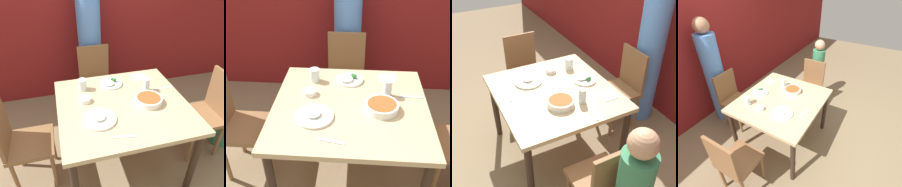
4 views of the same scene
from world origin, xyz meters
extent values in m
plane|color=#847051|center=(0.00, 0.00, 0.00)|extent=(10.00, 10.00, 0.00)
cube|color=tan|center=(0.00, 0.00, 0.73)|extent=(1.13, 1.05, 0.04)
cylinder|color=#332319|center=(-0.50, 0.47, 0.35)|extent=(0.06, 0.06, 0.71)
cylinder|color=#332319|center=(0.50, 0.47, 0.35)|extent=(0.06, 0.06, 0.71)
cube|color=brown|center=(-0.07, 0.80, 0.45)|extent=(0.40, 0.40, 0.04)
cube|color=brown|center=(-0.07, 0.98, 0.69)|extent=(0.38, 0.03, 0.44)
cylinder|color=brown|center=(-0.24, 0.63, 0.21)|extent=(0.04, 0.04, 0.43)
cylinder|color=brown|center=(0.09, 0.63, 0.21)|extent=(0.04, 0.04, 0.43)
cylinder|color=brown|center=(-0.24, 0.96, 0.21)|extent=(0.04, 0.04, 0.43)
cylinder|color=brown|center=(0.09, 0.96, 0.21)|extent=(0.04, 0.04, 0.43)
cylinder|color=brown|center=(0.67, 0.13, 0.21)|extent=(0.04, 0.04, 0.43)
cylinder|color=brown|center=(0.67, -0.20, 0.21)|extent=(0.04, 0.04, 0.43)
cube|color=brown|center=(-0.83, 0.03, 0.45)|extent=(0.40, 0.40, 0.04)
cylinder|color=brown|center=(-0.67, -0.14, 0.21)|extent=(0.04, 0.04, 0.43)
cylinder|color=brown|center=(-0.67, 0.19, 0.21)|extent=(0.04, 0.04, 0.43)
cylinder|color=brown|center=(-1.00, -0.14, 0.21)|extent=(0.04, 0.04, 0.43)
cylinder|color=brown|center=(-1.00, 0.19, 0.21)|extent=(0.04, 0.04, 0.43)
cylinder|color=#5184D1|center=(-0.07, 1.18, 0.73)|extent=(0.29, 0.29, 1.46)
cylinder|color=white|center=(0.22, -0.05, 0.78)|extent=(0.24, 0.24, 0.06)
cylinder|color=#BC5123|center=(0.22, -0.05, 0.80)|extent=(0.21, 0.21, 0.01)
cylinder|color=white|center=(-0.02, 0.33, 0.76)|extent=(0.22, 0.22, 0.02)
ellipsoid|color=white|center=(-0.04, 0.31, 0.78)|extent=(0.11, 0.11, 0.03)
cone|color=orange|center=(-0.04, 0.34, 0.78)|extent=(0.02, 0.02, 0.03)
sphere|color=#2D702D|center=(0.02, 0.35, 0.79)|extent=(0.04, 0.04, 0.04)
sphere|color=#2D702D|center=(0.01, 0.37, 0.78)|extent=(0.03, 0.03, 0.03)
cylinder|color=white|center=(-0.24, -0.16, 0.76)|extent=(0.27, 0.27, 0.02)
ellipsoid|color=white|center=(-0.25, -0.17, 0.78)|extent=(0.10, 0.10, 0.03)
cone|color=orange|center=(-0.28, -0.16, 0.78)|extent=(0.02, 0.02, 0.02)
cone|color=orange|center=(-0.26, -0.14, 0.78)|extent=(0.02, 0.02, 0.03)
cylinder|color=white|center=(-0.31, 0.11, 0.77)|extent=(0.10, 0.10, 0.04)
cylinder|color=white|center=(-0.31, 0.11, 0.79)|extent=(0.09, 0.09, 0.01)
cylinder|color=silver|center=(0.27, 0.14, 0.82)|extent=(0.07, 0.07, 0.13)
cylinder|color=silver|center=(-0.30, 0.31, 0.81)|extent=(0.08, 0.08, 0.11)
cube|color=white|center=(0.30, 0.40, 0.75)|extent=(0.14, 0.14, 0.01)
cube|color=silver|center=(-0.10, -0.39, 0.75)|extent=(0.18, 0.05, 0.01)
cube|color=silver|center=(0.45, 0.13, 0.75)|extent=(0.18, 0.02, 0.01)
camera|label=1|loc=(-0.49, -1.46, 1.90)|focal=35.00mm
camera|label=2|loc=(0.03, -1.65, 1.96)|focal=45.00mm
camera|label=3|loc=(1.94, -0.89, 2.19)|focal=45.00mm
camera|label=4|loc=(-1.55, -1.03, 2.16)|focal=28.00mm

